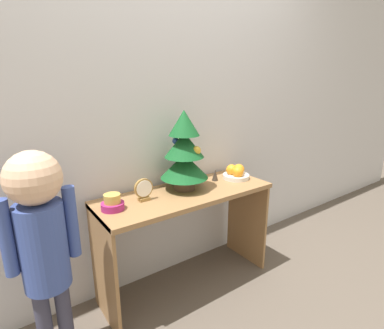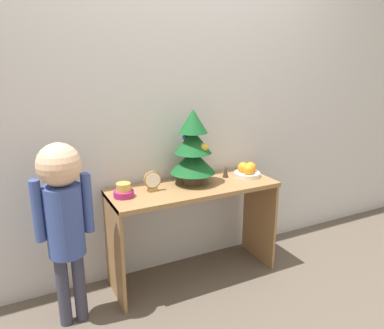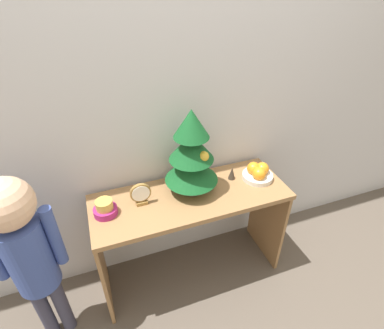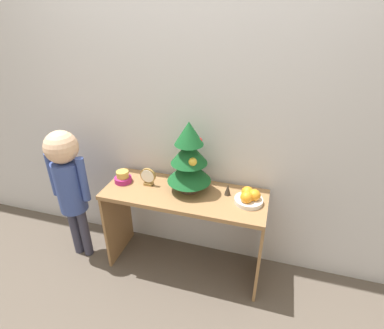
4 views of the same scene
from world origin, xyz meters
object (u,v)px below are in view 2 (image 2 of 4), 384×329
at_px(fruit_bowl, 247,171).
at_px(desk_clock, 153,181).
at_px(singing_bowl, 124,191).
at_px(mini_tree, 193,148).
at_px(child_figure, 63,210).
at_px(figurine, 226,172).

xyz_separation_m(fruit_bowl, desk_clock, (-0.73, 0.01, 0.02)).
bearing_deg(singing_bowl, mini_tree, 4.17).
bearing_deg(fruit_bowl, desk_clock, 178.91).
bearing_deg(fruit_bowl, child_figure, -174.38).
bearing_deg(figurine, fruit_bowl, -18.90).
height_order(mini_tree, fruit_bowl, mini_tree).
bearing_deg(singing_bowl, child_figure, -161.24).
xyz_separation_m(mini_tree, desk_clock, (-0.30, -0.02, -0.18)).
relative_size(mini_tree, singing_bowl, 4.04).
relative_size(fruit_bowl, child_figure, 0.17).
height_order(fruit_bowl, desk_clock, desk_clock).
bearing_deg(desk_clock, mini_tree, 4.28).
height_order(desk_clock, figurine, desk_clock).
height_order(singing_bowl, child_figure, child_figure).
distance_m(figurine, child_figure, 1.17).
bearing_deg(figurine, singing_bowl, -176.14).
bearing_deg(child_figure, singing_bowl, 18.76).
height_order(singing_bowl, desk_clock, desk_clock).
bearing_deg(figurine, child_figure, -171.09).
bearing_deg(desk_clock, child_figure, -166.12).
bearing_deg(singing_bowl, figurine, 3.86).
bearing_deg(fruit_bowl, singing_bowl, 180.00).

